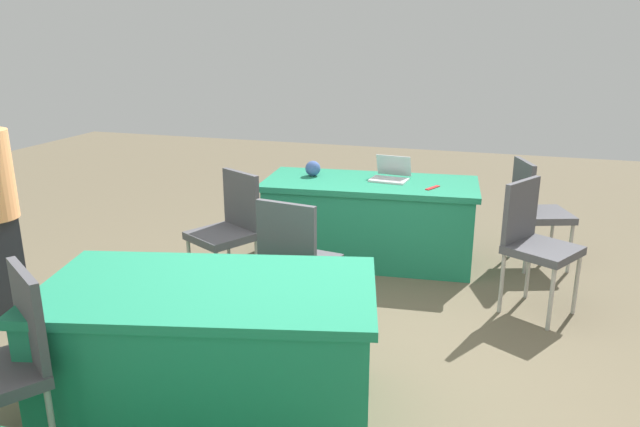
{
  "coord_description": "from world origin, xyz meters",
  "views": [
    {
      "loc": [
        -1.03,
        3.33,
        1.98
      ],
      "look_at": [
        0.02,
        -0.07,
        0.9
      ],
      "focal_mm": 33.42,
      "sensor_mm": 36.0,
      "label": 1
    }
  ],
  "objects_px": {
    "table_back_left": "(212,348)",
    "chair_back_row": "(534,238)",
    "yarn_ball": "(313,168)",
    "scissors_red": "(433,188)",
    "chair_aisle": "(535,207)",
    "chair_by_pillar": "(229,225)",
    "chair_near_front": "(296,257)",
    "table_foreground": "(369,220)",
    "chair_tucked_right": "(4,359)",
    "laptop_silver": "(390,175)"
  },
  "relations": [
    {
      "from": "table_foreground",
      "to": "scissors_red",
      "type": "relative_size",
      "value": 10.74
    },
    {
      "from": "chair_aisle",
      "to": "laptop_silver",
      "type": "height_order",
      "value": "chair_aisle"
    },
    {
      "from": "scissors_red",
      "to": "yarn_ball",
      "type": "bearing_deg",
      "value": -72.17
    },
    {
      "from": "table_back_left",
      "to": "yarn_ball",
      "type": "distance_m",
      "value": 2.56
    },
    {
      "from": "table_back_left",
      "to": "chair_near_front",
      "type": "xyz_separation_m",
      "value": [
        -0.15,
        -0.96,
        0.18
      ]
    },
    {
      "from": "chair_by_pillar",
      "to": "chair_aisle",
      "type": "bearing_deg",
      "value": -123.16
    },
    {
      "from": "table_back_left",
      "to": "chair_tucked_right",
      "type": "relative_size",
      "value": 1.97
    },
    {
      "from": "chair_back_row",
      "to": "laptop_silver",
      "type": "relative_size",
      "value": 2.83
    },
    {
      "from": "table_foreground",
      "to": "laptop_silver",
      "type": "bearing_deg",
      "value": -147.05
    },
    {
      "from": "chair_aisle",
      "to": "scissors_red",
      "type": "bearing_deg",
      "value": -85.92
    },
    {
      "from": "chair_tucked_right",
      "to": "chair_aisle",
      "type": "bearing_deg",
      "value": -91.36
    },
    {
      "from": "chair_near_front",
      "to": "chair_tucked_right",
      "type": "xyz_separation_m",
      "value": [
        0.84,
        1.63,
        0.0
      ]
    },
    {
      "from": "chair_tucked_right",
      "to": "chair_by_pillar",
      "type": "distance_m",
      "value": 2.17
    },
    {
      "from": "table_foreground",
      "to": "yarn_ball",
      "type": "height_order",
      "value": "yarn_ball"
    },
    {
      "from": "yarn_ball",
      "to": "scissors_red",
      "type": "xyz_separation_m",
      "value": [
        -1.1,
        0.13,
        -0.07
      ]
    },
    {
      "from": "table_back_left",
      "to": "chair_back_row",
      "type": "xyz_separation_m",
      "value": [
        -1.68,
        -1.79,
        0.2
      ]
    },
    {
      "from": "table_foreground",
      "to": "table_back_left",
      "type": "relative_size",
      "value": 1.02
    },
    {
      "from": "chair_near_front",
      "to": "chair_back_row",
      "type": "bearing_deg",
      "value": 37.62
    },
    {
      "from": "table_back_left",
      "to": "scissors_red",
      "type": "bearing_deg",
      "value": -110.09
    },
    {
      "from": "chair_near_front",
      "to": "chair_aisle",
      "type": "height_order",
      "value": "chair_near_front"
    },
    {
      "from": "chair_aisle",
      "to": "scissors_red",
      "type": "height_order",
      "value": "chair_aisle"
    },
    {
      "from": "yarn_ball",
      "to": "scissors_red",
      "type": "height_order",
      "value": "yarn_ball"
    },
    {
      "from": "laptop_silver",
      "to": "table_back_left",
      "type": "bearing_deg",
      "value": 85.07
    },
    {
      "from": "chair_back_row",
      "to": "scissors_red",
      "type": "bearing_deg",
      "value": -95.52
    },
    {
      "from": "chair_near_front",
      "to": "chair_by_pillar",
      "type": "bearing_deg",
      "value": 153.13
    },
    {
      "from": "chair_tucked_right",
      "to": "chair_aisle",
      "type": "relative_size",
      "value": 1.02
    },
    {
      "from": "chair_back_row",
      "to": "laptop_silver",
      "type": "height_order",
      "value": "chair_back_row"
    },
    {
      "from": "table_foreground",
      "to": "laptop_silver",
      "type": "distance_m",
      "value": 0.44
    },
    {
      "from": "chair_tucked_right",
      "to": "scissors_red",
      "type": "relative_size",
      "value": 5.35
    },
    {
      "from": "yarn_ball",
      "to": "chair_by_pillar",
      "type": "bearing_deg",
      "value": 69.75
    },
    {
      "from": "table_back_left",
      "to": "chair_near_front",
      "type": "height_order",
      "value": "chair_near_front"
    },
    {
      "from": "chair_by_pillar",
      "to": "scissors_red",
      "type": "relative_size",
      "value": 5.24
    },
    {
      "from": "chair_back_row",
      "to": "yarn_ball",
      "type": "xyz_separation_m",
      "value": [
        1.91,
        -0.72,
        0.24
      ]
    },
    {
      "from": "table_foreground",
      "to": "chair_by_pillar",
      "type": "height_order",
      "value": "chair_by_pillar"
    },
    {
      "from": "chair_tucked_right",
      "to": "laptop_silver",
      "type": "height_order",
      "value": "chair_tucked_right"
    },
    {
      "from": "chair_by_pillar",
      "to": "chair_back_row",
      "type": "height_order",
      "value": "chair_back_row"
    },
    {
      "from": "chair_aisle",
      "to": "yarn_ball",
      "type": "xyz_separation_m",
      "value": [
        1.95,
        0.24,
        0.26
      ]
    },
    {
      "from": "laptop_silver",
      "to": "yarn_ball",
      "type": "relative_size",
      "value": 2.48
    },
    {
      "from": "chair_back_row",
      "to": "yarn_ball",
      "type": "distance_m",
      "value": 2.05
    },
    {
      "from": "chair_near_front",
      "to": "laptop_silver",
      "type": "height_order",
      "value": "chair_near_front"
    },
    {
      "from": "chair_aisle",
      "to": "chair_by_pillar",
      "type": "distance_m",
      "value": 2.63
    },
    {
      "from": "table_foreground",
      "to": "chair_tucked_right",
      "type": "xyz_separation_m",
      "value": [
        1.01,
        3.14,
        0.19
      ]
    },
    {
      "from": "chair_tucked_right",
      "to": "yarn_ball",
      "type": "xyz_separation_m",
      "value": [
        -0.46,
        -3.18,
        0.25
      ]
    },
    {
      "from": "chair_aisle",
      "to": "chair_by_pillar",
      "type": "height_order",
      "value": "chair_aisle"
    },
    {
      "from": "chair_tucked_right",
      "to": "laptop_silver",
      "type": "xyz_separation_m",
      "value": [
        -1.16,
        -3.24,
        0.22
      ]
    },
    {
      "from": "chair_by_pillar",
      "to": "table_back_left",
      "type": "bearing_deg",
      "value": 140.61
    },
    {
      "from": "chair_tucked_right",
      "to": "laptop_silver",
      "type": "distance_m",
      "value": 3.45
    },
    {
      "from": "chair_near_front",
      "to": "chair_aisle",
      "type": "distance_m",
      "value": 2.38
    },
    {
      "from": "table_foreground",
      "to": "laptop_silver",
      "type": "relative_size",
      "value": 5.64
    },
    {
      "from": "chair_by_pillar",
      "to": "laptop_silver",
      "type": "xyz_separation_m",
      "value": [
        -1.08,
        -1.07,
        0.23
      ]
    }
  ]
}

